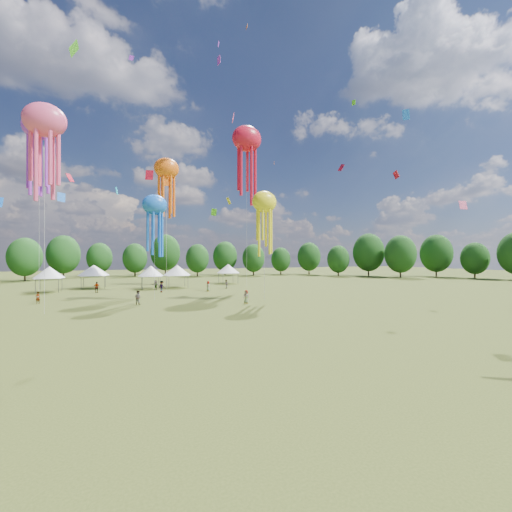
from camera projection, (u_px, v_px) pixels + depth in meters
name	position (u px, v px, depth m)	size (l,w,h in m)	color
ground	(346.00, 404.00, 12.89)	(300.00, 300.00, 0.00)	#384416
spectator_near	(138.00, 298.00, 39.94)	(0.85, 0.66, 1.75)	gray
spectators_far	(169.00, 287.00, 53.60)	(28.61, 22.88, 1.93)	gray
festival_tents	(144.00, 270.00, 62.21)	(38.14, 10.73, 4.41)	#47474C
show_kites	(190.00, 163.00, 53.60)	(38.93, 25.63, 32.62)	#FB4A7D
small_kites	(165.00, 107.00, 50.13)	(79.01, 56.30, 45.74)	#FB4A7D
treeline	(145.00, 254.00, 69.14)	(201.57, 95.24, 13.43)	#38281C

